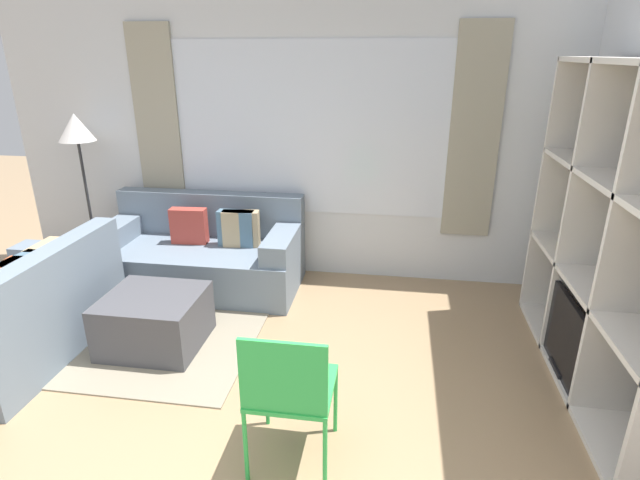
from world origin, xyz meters
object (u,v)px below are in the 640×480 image
object	(u,v)px
couch_side	(23,314)
shelving_unit	(622,242)
ottoman	(155,321)
folding_chair	(289,387)
floor_lamp	(77,138)
couch_main	(203,254)

from	to	relation	value
couch_side	shelving_unit	bearing A→B (deg)	93.89
couch_side	ottoman	xyz separation A→B (m)	(0.92, 0.23, -0.11)
folding_chair	ottoman	bearing A→B (deg)	-38.92
floor_lamp	folding_chair	world-z (taller)	floor_lamp
couch_side	couch_main	bearing A→B (deg)	146.39
shelving_unit	folding_chair	distance (m)	2.25
shelving_unit	couch_main	bearing A→B (deg)	161.90
shelving_unit	couch_side	bearing A→B (deg)	-176.11
couch_main	ottoman	distance (m)	1.11
couch_side	ottoman	distance (m)	0.95
ottoman	shelving_unit	bearing A→B (deg)	0.94
couch_side	ottoman	bearing A→B (deg)	103.87
shelving_unit	ottoman	xyz separation A→B (m)	(-3.18, -0.05, -0.81)
couch_main	folding_chair	xyz separation A→B (m)	(1.31, -2.13, 0.21)
shelving_unit	couch_side	distance (m)	4.17
couch_main	floor_lamp	size ratio (longest dim) A/B	1.17
ottoman	folding_chair	xyz separation A→B (m)	(1.28, -1.03, 0.31)
couch_side	floor_lamp	distance (m)	1.87
couch_main	folding_chair	distance (m)	2.51
ottoman	floor_lamp	world-z (taller)	floor_lamp
shelving_unit	folding_chair	xyz separation A→B (m)	(-1.91, -1.08, -0.50)
couch_side	ottoman	world-z (taller)	couch_side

